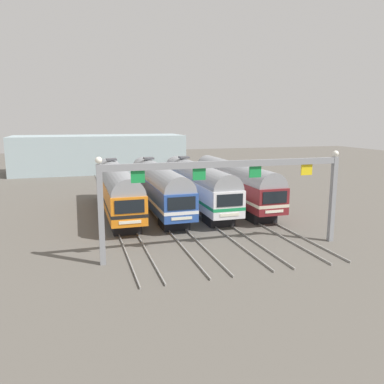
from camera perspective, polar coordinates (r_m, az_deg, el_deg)
ground_plane at (r=40.36m, az=-2.05°, el=-2.64°), size 160.00×160.00×0.00m
track_bed at (r=56.65m, az=-6.44°, el=1.22°), size 13.84×70.00×0.15m
commuter_train_orange at (r=38.75m, az=-10.94°, el=0.68°), size 2.88×18.06×5.05m
commuter_train_blue at (r=39.37m, az=-4.98°, el=0.99°), size 2.88×18.06×5.05m
commuter_train_white at (r=40.39m, az=0.74°, el=1.27°), size 2.88×18.06×5.05m
commuter_train_maroon at (r=41.79m, az=6.13°, el=1.52°), size 2.88×18.06×4.77m
catenary_gantry at (r=26.77m, az=5.25°, el=1.71°), size 17.58×0.44×6.97m
maintenance_building at (r=71.63m, az=-13.41°, el=5.50°), size 29.38×10.00×6.47m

